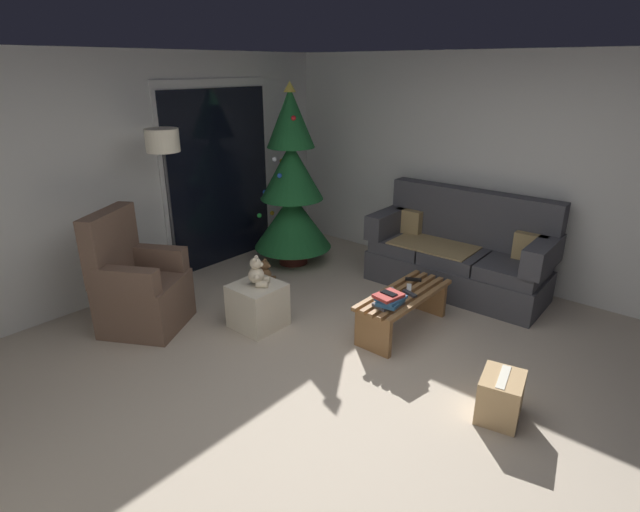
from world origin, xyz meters
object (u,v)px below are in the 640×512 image
(couch, at_px, (459,254))
(remote_graphite, at_px, (410,293))
(christmas_tree, at_px, (292,188))
(teddy_bear_chestnut_by_tree, at_px, (266,273))
(remote_silver, at_px, (393,291))
(ottoman, at_px, (258,305))
(cell_phone, at_px, (389,293))
(teddy_bear_cream, at_px, (257,273))
(armchair, at_px, (138,287))
(remote_white, at_px, (409,288))
(remote_black, at_px, (413,279))
(coffee_table, at_px, (403,305))
(floor_lamp, at_px, (164,158))
(cardboard_box_taped_mid_floor, at_px, (500,397))
(book_stack, at_px, (390,300))

(couch, bearing_deg, remote_graphite, -175.13)
(christmas_tree, bearing_deg, teddy_bear_chestnut_by_tree, -163.67)
(remote_silver, bearing_deg, ottoman, -15.40)
(cell_phone, height_order, teddy_bear_cream, teddy_bear_cream)
(remote_silver, height_order, armchair, armchair)
(ottoman, bearing_deg, cell_phone, -66.01)
(remote_white, distance_m, teddy_bear_cream, 1.42)
(remote_black, height_order, teddy_bear_cream, teddy_bear_cream)
(remote_black, xyz_separation_m, remote_silver, (-0.36, -0.00, 0.00))
(remote_silver, distance_m, teddy_bear_cream, 1.27)
(coffee_table, distance_m, cell_phone, 0.41)
(remote_silver, distance_m, ottoman, 1.28)
(couch, height_order, cell_phone, couch)
(floor_lamp, distance_m, cardboard_box_taped_mid_floor, 3.63)
(couch, height_order, remote_silver, couch)
(armchair, xyz_separation_m, ottoman, (0.72, -0.84, -0.19))
(coffee_table, height_order, remote_white, remote_white)
(floor_lamp, height_order, cardboard_box_taped_mid_floor, floor_lamp)
(ottoman, bearing_deg, remote_silver, -53.20)
(christmas_tree, relative_size, teddy_bear_cream, 7.65)
(remote_white, bearing_deg, teddy_bear_chestnut_by_tree, -24.00)
(remote_white, distance_m, teddy_bear_chestnut_by_tree, 1.79)
(remote_white, bearing_deg, book_stack, 67.45)
(couch, bearing_deg, cell_phone, -177.05)
(couch, height_order, remote_white, couch)
(coffee_table, relative_size, teddy_bear_cream, 3.86)
(teddy_bear_cream, bearing_deg, floor_lamp, 97.94)
(remote_silver, relative_size, teddy_bear_chestnut_by_tree, 0.55)
(remote_white, bearing_deg, couch, -117.88)
(coffee_table, height_order, remote_graphite, remote_graphite)
(remote_black, relative_size, teddy_bear_chestnut_by_tree, 0.55)
(floor_lamp, distance_m, teddy_bear_chestnut_by_tree, 1.69)
(ottoman, height_order, teddy_bear_cream, teddy_bear_cream)
(cell_phone, bearing_deg, teddy_bear_cream, 121.04)
(remote_silver, bearing_deg, remote_white, -165.75)
(remote_silver, bearing_deg, armchair, -13.65)
(book_stack, bearing_deg, couch, 3.32)
(book_stack, distance_m, teddy_bear_cream, 1.24)
(christmas_tree, xyz_separation_m, floor_lamp, (-1.55, 0.21, 0.55))
(coffee_table, relative_size, floor_lamp, 0.62)
(remote_silver, relative_size, remote_graphite, 1.00)
(ottoman, bearing_deg, couch, -27.26)
(book_stack, xyz_separation_m, teddy_bear_cream, (-0.50, 1.13, 0.10))
(remote_graphite, relative_size, cell_phone, 1.08)
(armchair, bearing_deg, remote_graphite, -52.30)
(remote_white, bearing_deg, cell_phone, 66.05)
(remote_graphite, bearing_deg, teddy_bear_chestnut_by_tree, -70.71)
(book_stack, relative_size, ottoman, 0.68)
(coffee_table, xyz_separation_m, teddy_bear_cream, (-0.82, 1.09, 0.29))
(coffee_table, distance_m, christmas_tree, 2.16)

